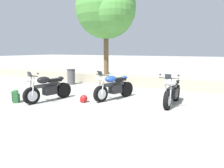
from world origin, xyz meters
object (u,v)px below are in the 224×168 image
(leafy_tree_far_left, at_px, (108,9))
(motorcycle_black_near_left, at_px, (48,88))
(rider_helmet, at_px, (84,99))
(motorcycle_blue_centre, at_px, (114,87))
(motorcycle_white_far_right, at_px, (172,91))
(trash_bin, at_px, (71,77))
(rider_backpack, at_px, (16,96))

(leafy_tree_far_left, bearing_deg, motorcycle_black_near_left, -90.66)
(rider_helmet, bearing_deg, leafy_tree_far_left, 107.05)
(motorcycle_blue_centre, bearing_deg, motorcycle_white_far_right, 5.51)
(motorcycle_blue_centre, relative_size, leafy_tree_far_left, 0.38)
(motorcycle_blue_centre, distance_m, trash_bin, 4.44)
(motorcycle_black_near_left, relative_size, motorcycle_white_far_right, 0.99)
(motorcycle_black_near_left, bearing_deg, trash_bin, 115.75)
(motorcycle_blue_centre, xyz_separation_m, trash_bin, (-3.86, 2.20, -0.05))
(motorcycle_white_far_right, bearing_deg, leafy_tree_far_left, 144.81)
(motorcycle_black_near_left, relative_size, rider_helmet, 7.32)
(motorcycle_white_far_right, bearing_deg, motorcycle_blue_centre, -174.49)
(rider_backpack, xyz_separation_m, leafy_tree_far_left, (0.94, 5.41, 3.89))
(rider_backpack, distance_m, trash_bin, 4.46)
(motorcycle_blue_centre, xyz_separation_m, rider_backpack, (-3.00, -2.17, -0.24))
(motorcycle_blue_centre, bearing_deg, leafy_tree_far_left, 122.46)
(motorcycle_black_near_left, relative_size, trash_bin, 2.38)
(rider_backpack, bearing_deg, leafy_tree_far_left, 80.12)
(motorcycle_blue_centre, xyz_separation_m, rider_helmet, (-0.76, -0.99, -0.35))
(motorcycle_blue_centre, height_order, rider_backpack, motorcycle_blue_centre)
(motorcycle_white_far_right, xyz_separation_m, rider_helmet, (-2.99, -1.20, -0.35))
(rider_backpack, relative_size, trash_bin, 0.55)
(rider_helmet, xyz_separation_m, leafy_tree_far_left, (-1.30, 4.23, 4.00))
(rider_backpack, height_order, rider_helmet, rider_backpack)
(motorcycle_black_near_left, relative_size, motorcycle_blue_centre, 1.02)
(motorcycle_white_far_right, xyz_separation_m, trash_bin, (-6.09, 1.98, -0.05))
(rider_helmet, distance_m, leafy_tree_far_left, 5.96)
(rider_helmet, bearing_deg, rider_backpack, -152.08)
(motorcycle_black_near_left, xyz_separation_m, motorcycle_blue_centre, (2.11, 1.42, 0.00))
(motorcycle_white_far_right, distance_m, trash_bin, 6.40)
(motorcycle_black_near_left, distance_m, motorcycle_blue_centre, 2.55)
(leafy_tree_far_left, distance_m, trash_bin, 4.25)
(motorcycle_blue_centre, distance_m, rider_helmet, 1.30)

